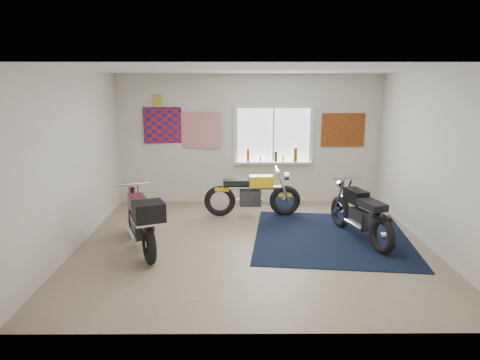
{
  "coord_description": "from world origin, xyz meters",
  "views": [
    {
      "loc": [
        -0.25,
        -6.43,
        2.52
      ],
      "look_at": [
        -0.21,
        0.4,
        0.96
      ],
      "focal_mm": 32.0,
      "sensor_mm": 36.0,
      "label": 1
    }
  ],
  "objects_px": {
    "yellow_triumph": "(252,195)",
    "navy_rug": "(331,237)",
    "black_chrome_bike": "(360,215)",
    "maroon_tourer": "(142,221)"
  },
  "relations": [
    {
      "from": "yellow_triumph",
      "to": "maroon_tourer",
      "type": "height_order",
      "value": "maroon_tourer"
    },
    {
      "from": "yellow_triumph",
      "to": "black_chrome_bike",
      "type": "bearing_deg",
      "value": -38.01
    },
    {
      "from": "navy_rug",
      "to": "yellow_triumph",
      "type": "xyz_separation_m",
      "value": [
        -1.28,
        1.21,
        0.41
      ]
    },
    {
      "from": "maroon_tourer",
      "to": "navy_rug",
      "type": "bearing_deg",
      "value": -101.82
    },
    {
      "from": "navy_rug",
      "to": "black_chrome_bike",
      "type": "relative_size",
      "value": 1.44
    },
    {
      "from": "yellow_triumph",
      "to": "navy_rug",
      "type": "bearing_deg",
      "value": -44.57
    },
    {
      "from": "black_chrome_bike",
      "to": "yellow_triumph",
      "type": "bearing_deg",
      "value": 37.45
    },
    {
      "from": "navy_rug",
      "to": "yellow_triumph",
      "type": "bearing_deg",
      "value": 136.75
    },
    {
      "from": "yellow_triumph",
      "to": "maroon_tourer",
      "type": "bearing_deg",
      "value": -135.03
    },
    {
      "from": "navy_rug",
      "to": "maroon_tourer",
      "type": "bearing_deg",
      "value": -168.82
    }
  ]
}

